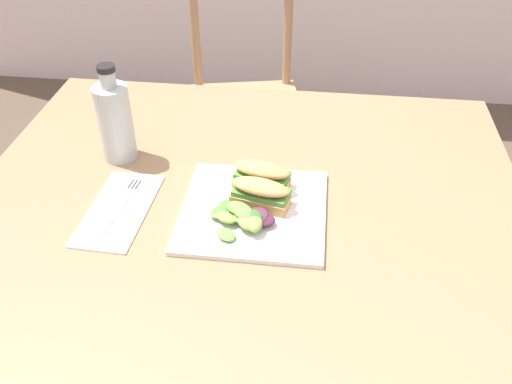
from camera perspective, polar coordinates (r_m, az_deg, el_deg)
dining_table at (r=1.19m, az=-1.01°, el=-5.31°), size 1.12×0.94×0.74m
chair_wooden_far at (r=2.06m, az=-1.09°, el=9.35°), size 0.48×0.48×0.87m
plate_lunch at (r=1.06m, az=-0.26°, el=-1.95°), size 0.28×0.28×0.01m
sandwich_half_front at (r=1.05m, az=0.46°, el=-0.10°), size 0.12×0.08×0.06m
sandwich_half_back at (r=1.09m, az=0.58°, el=1.71°), size 0.12×0.08×0.06m
salad_mixed_greens at (r=1.02m, az=-1.39°, el=-2.58°), size 0.13×0.13×0.03m
napkin_folded at (r=1.10m, az=-14.00°, el=-1.76°), size 0.12×0.24×0.00m
fork_on_napkin at (r=1.11m, az=-13.65°, el=-1.07°), size 0.04×0.19×0.00m
bottle_cold_brew at (r=1.22m, az=-14.29°, el=6.70°), size 0.07×0.07×0.22m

